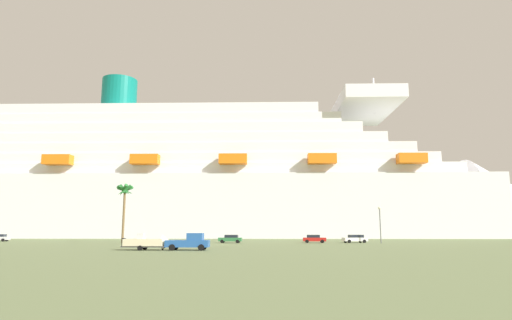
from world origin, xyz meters
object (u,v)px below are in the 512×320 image
(street_lamp, at_px, (380,219))
(parked_car_green_wagon, at_px, (231,239))
(small_boat_on_trailer, at_px, (150,243))
(parked_car_red_hatchback, at_px, (314,239))
(pickup_truck, at_px, (190,242))
(cruise_ship, at_px, (192,185))
(palm_tree, at_px, (125,194))
(parked_car_white_van, at_px, (355,239))

(street_lamp, xyz_separation_m, parked_car_green_wagon, (-28.68, 4.32, -3.80))
(small_boat_on_trailer, bearing_deg, parked_car_red_hatchback, 45.20)
(small_boat_on_trailer, height_order, street_lamp, street_lamp)
(pickup_truck, distance_m, small_boat_on_trailer, 5.17)
(cruise_ship, distance_m, parked_car_green_wagon, 55.49)
(pickup_truck, xyz_separation_m, parked_car_green_wagon, (5.18, 28.17, -0.21))
(palm_tree, height_order, street_lamp, palm_tree)
(pickup_truck, distance_m, parked_car_red_hatchback, 34.99)
(pickup_truck, height_order, small_boat_on_trailer, pickup_truck)
(cruise_ship, bearing_deg, small_boat_on_trailer, -88.20)
(small_boat_on_trailer, distance_m, palm_tree, 31.99)
(cruise_ship, bearing_deg, parked_car_green_wagon, -76.04)
(palm_tree, relative_size, parked_car_red_hatchback, 2.45)
(street_lamp, bearing_deg, parked_car_white_van, 139.09)
(parked_car_green_wagon, xyz_separation_m, parked_car_white_van, (24.67, -0.85, 0.00))
(pickup_truck, relative_size, parked_car_red_hatchback, 1.21)
(small_boat_on_trailer, distance_m, street_lamp, 45.63)
(palm_tree, relative_size, street_lamp, 1.66)
(cruise_ship, xyz_separation_m, palm_tree, (-8.47, -50.47, -7.29))
(cruise_ship, height_order, parked_car_green_wagon, cruise_ship)
(cruise_ship, xyz_separation_m, parked_car_green_wagon, (12.82, -51.54, -16.06))
(parked_car_green_wagon, height_order, parked_car_white_van, same)
(pickup_truck, height_order, parked_car_red_hatchback, pickup_truck)
(parked_car_white_van, xyz_separation_m, parked_car_red_hatchback, (-8.18, 0.14, -0.00))
(small_boat_on_trailer, bearing_deg, street_lamp, 30.96)
(cruise_ship, height_order, parked_car_red_hatchback, cruise_ship)
(palm_tree, distance_m, street_lamp, 50.50)
(small_boat_on_trailer, height_order, parked_car_white_van, small_boat_on_trailer)
(cruise_ship, xyz_separation_m, parked_car_white_van, (37.49, -52.39, -16.06))
(palm_tree, distance_m, parked_car_green_wagon, 23.05)
(street_lamp, relative_size, parked_car_red_hatchback, 1.47)
(parked_car_red_hatchback, bearing_deg, pickup_truck, -128.28)
(palm_tree, relative_size, parked_car_white_van, 2.32)
(pickup_truck, xyz_separation_m, small_boat_on_trailer, (-5.14, 0.46, -0.08))
(cruise_ship, relative_size, street_lamp, 31.30)
(street_lamp, relative_size, parked_car_white_van, 1.39)
(palm_tree, xyz_separation_m, parked_car_green_wagon, (21.29, -1.07, -8.78))
(pickup_truck, bearing_deg, parked_car_white_van, 42.47)
(small_boat_on_trailer, height_order, parked_car_green_wagon, small_boat_on_trailer)
(cruise_ship, relative_size, pickup_truck, 38.00)
(cruise_ship, relative_size, parked_car_green_wagon, 45.60)
(palm_tree, bearing_deg, parked_car_green_wagon, -2.87)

